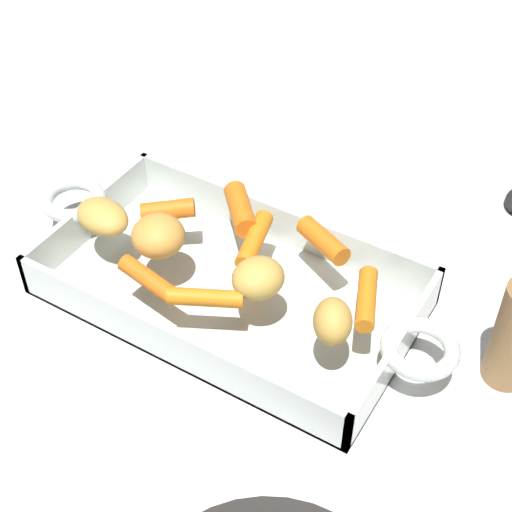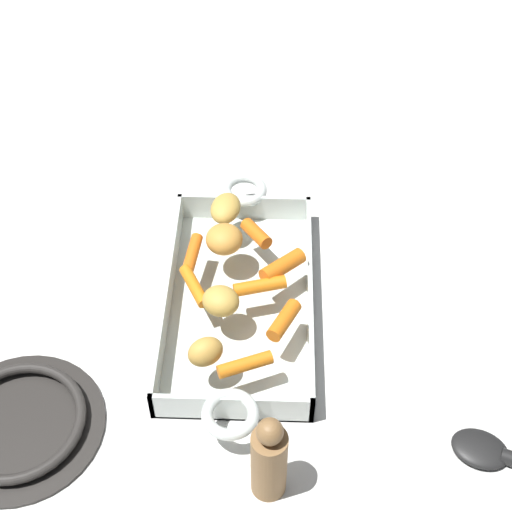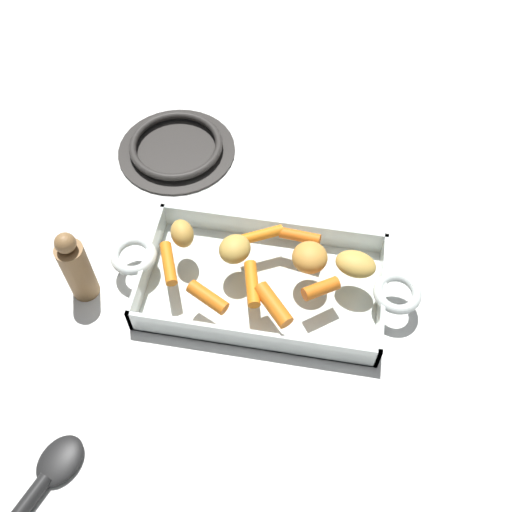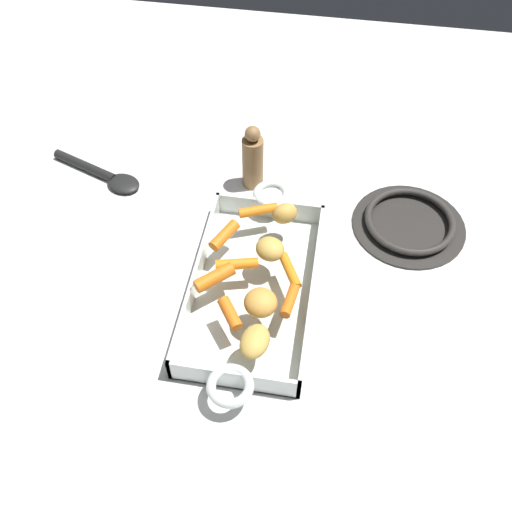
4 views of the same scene
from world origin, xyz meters
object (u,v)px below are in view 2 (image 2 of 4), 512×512
baby_carrot_northwest (192,254)px  potato_golden_large (221,301)px  baby_carrot_long (283,266)px  stove_burner_rear (18,424)px  baby_carrot_northeast (245,364)px  baby_carrot_southeast (284,320)px  potato_halved (224,239)px  baby_carrot_center_left (194,286)px  potato_corner (226,208)px  baby_carrot_southwest (256,233)px  baby_carrot_short (260,286)px  roasting_dish (239,300)px  potato_whole (205,352)px  pepper_mill (269,460)px

baby_carrot_northwest → potato_golden_large: size_ratio=1.24×
baby_carrot_long → stove_burner_rear: bearing=124.9°
baby_carrot_long → baby_carrot_northeast: 0.17m
baby_carrot_southeast → potato_halved: size_ratio=1.19×
baby_carrot_center_left → potato_corner: (0.14, -0.03, 0.01)m
baby_carrot_southwest → baby_carrot_long: baby_carrot_long is taller
baby_carrot_short → baby_carrot_northwest: bearing=59.3°
baby_carrot_northwest → stove_burner_rear: 0.32m
baby_carrot_short → potato_golden_large: bearing=124.6°
baby_carrot_center_left → baby_carrot_long: bearing=-72.7°
roasting_dish → baby_carrot_long: bearing=-67.7°
potato_whole → baby_carrot_long: bearing=-31.6°
baby_carrot_short → roasting_dish: bearing=70.4°
baby_carrot_northwest → baby_carrot_short: bearing=-120.7°
baby_carrot_center_left → baby_carrot_short: (0.00, -0.09, 0.00)m
potato_golden_large → pepper_mill: pepper_mill is taller
roasting_dish → potato_corner: potato_corner is taller
baby_carrot_northeast → potato_golden_large: 0.10m
potato_halved → stove_burner_rear: 0.36m
baby_carrot_short → baby_carrot_northeast: same height
potato_corner → pepper_mill: bearing=-169.7°
baby_carrot_northwest → baby_carrot_northeast: bearing=-156.1°
baby_carrot_northeast → stove_burner_rear: 0.29m
potato_golden_large → pepper_mill: 0.23m
baby_carrot_center_left → baby_carrot_short: bearing=-88.8°
pepper_mill → baby_carrot_long: bearing=-2.5°
roasting_dish → baby_carrot_southwest: 0.10m
potato_golden_large → baby_carrot_center_left: bearing=49.7°
baby_carrot_short → baby_carrot_northwest: 0.11m
roasting_dish → baby_carrot_center_left: (-0.01, 0.06, 0.04)m
potato_golden_large → potato_halved: size_ratio=0.95×
roasting_dish → baby_carrot_southwest: size_ratio=8.60×
baby_carrot_southeast → potato_whole: bearing=121.6°
baby_carrot_short → pepper_mill: pepper_mill is taller
baby_carrot_center_left → potato_whole: 0.12m
baby_carrot_southwest → baby_carrot_long: bearing=-148.7°
baby_carrot_northeast → pepper_mill: (-0.13, -0.03, 0.00)m
baby_carrot_southwest → baby_carrot_northeast: bearing=178.3°
baby_carrot_long → baby_carrot_northeast: size_ratio=0.98×
roasting_dish → baby_carrot_long: 0.08m
baby_carrot_long → potato_halved: size_ratio=1.30×
roasting_dish → baby_carrot_southwest: bearing=-14.0°
baby_carrot_center_left → baby_carrot_northeast: (-0.12, -0.07, 0.00)m
roasting_dish → baby_carrot_center_left: bearing=102.0°
pepper_mill → stove_burner_rear: bearing=77.9°
roasting_dish → baby_carrot_short: baby_carrot_short is taller
potato_corner → potato_whole: bearing=178.0°
baby_carrot_center_left → potato_halved: 0.09m
baby_carrot_southeast → potato_corner: potato_corner is taller
baby_carrot_long → potato_whole: potato_whole is taller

